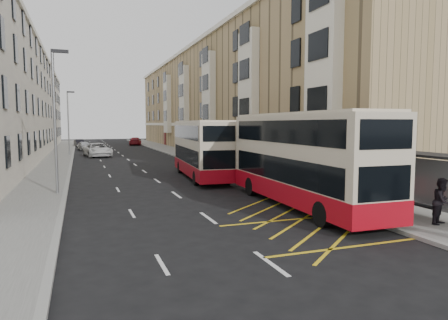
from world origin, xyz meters
name	(u,v)px	position (x,y,z in m)	size (l,w,h in m)	color
ground	(244,244)	(0.00, 0.00, 0.00)	(200.00, 200.00, 0.00)	black
pavement_right	(206,160)	(8.00, 30.00, 0.07)	(4.00, 120.00, 0.15)	#60605B
pavement_left	(55,165)	(-7.50, 30.00, 0.07)	(3.00, 120.00, 0.15)	#60605B
kerb_right	(188,160)	(6.00, 30.00, 0.07)	(0.25, 120.00, 0.15)	gray
kerb_left	(71,164)	(-6.00, 30.00, 0.07)	(0.25, 120.00, 0.15)	gray
road_markings	(119,153)	(0.00, 45.00, 0.01)	(10.00, 110.00, 0.01)	silver
terrace_right	(219,101)	(14.88, 45.38, 7.52)	(10.75, 79.00, 15.25)	tan
terrace_left	(9,105)	(-13.43, 45.50, 6.52)	(9.18, 79.00, 13.25)	silver
bus_shelter	(442,173)	(8.34, -0.39, 2.14)	(1.65, 4.25, 2.70)	black
guard_railing	(311,185)	(6.25, 5.75, 0.86)	(0.06, 6.56, 1.01)	#AA1508
street_lamp_near	(55,113)	(-6.35, 12.00, 4.64)	(0.93, 0.18, 8.00)	gray
street_lamp_far	(69,119)	(-6.35, 42.00, 4.64)	(0.93, 0.18, 8.00)	gray
double_decker_front	(302,160)	(5.00, 4.61, 2.33)	(2.92, 11.55, 4.58)	beige
double_decker_rear	(201,149)	(3.39, 16.29, 2.18)	(3.35, 10.90, 4.28)	beige
pedestrian_mid	(442,201)	(8.05, -0.70, 1.06)	(0.88, 0.69, 1.82)	black
pedestrian_far	(300,179)	(6.57, 7.49, 0.92)	(0.90, 0.37, 1.53)	black
white_van	(98,150)	(-3.06, 39.71, 0.84)	(2.78, 6.02, 1.67)	silver
car_silver	(84,146)	(-4.48, 52.34, 0.70)	(1.66, 4.13, 1.41)	#B1B4B8
car_dark	(79,143)	(-5.20, 63.76, 0.66)	(1.39, 3.99, 1.31)	black
car_red	(135,141)	(4.90, 65.40, 0.75)	(2.09, 5.14, 1.49)	maroon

